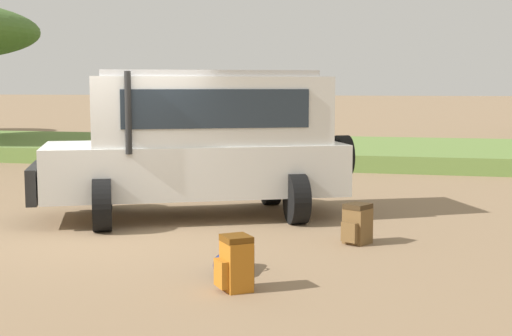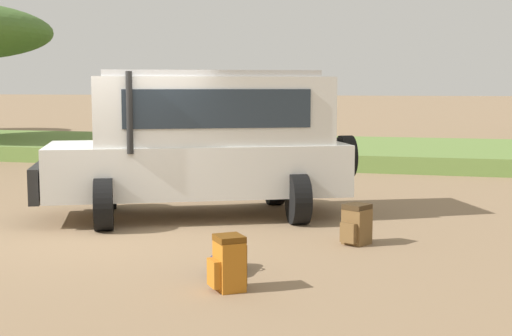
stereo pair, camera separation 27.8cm
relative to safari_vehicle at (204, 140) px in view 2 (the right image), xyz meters
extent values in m
plane|color=#8C7051|center=(-0.78, -1.69, -1.29)|extent=(320.00, 320.00, 0.00)
cube|color=olive|center=(-0.78, 10.19, -1.07)|extent=(120.00, 7.00, 0.44)
cube|color=silver|center=(-0.10, -0.04, -0.47)|extent=(5.25, 3.78, 0.84)
cube|color=silver|center=(0.13, 0.06, 0.50)|extent=(4.22, 3.22, 1.10)
cube|color=#232D38|center=(-1.26, -0.58, 0.45)|extent=(0.71, 1.44, 0.77)
cube|color=#232D38|center=(0.51, -0.76, 0.55)|extent=(2.69, 1.27, 0.60)
cube|color=#232D38|center=(-0.25, 0.88, 0.55)|extent=(2.69, 1.27, 0.60)
cube|color=#B7B7B7|center=(0.08, 0.04, 1.10)|extent=(3.83, 2.99, 0.10)
cube|color=black|center=(-2.43, -1.12, -0.64)|extent=(0.82, 1.53, 0.56)
cylinder|color=black|center=(-0.69, -1.39, 0.50)|extent=(0.10, 0.10, 1.25)
cylinder|color=black|center=(-1.07, -1.56, -0.89)|extent=(0.59, 0.84, 0.80)
cylinder|color=black|center=(-1.88, 0.20, -0.89)|extent=(0.59, 0.84, 0.80)
cylinder|color=black|center=(1.69, -0.29, -0.89)|extent=(0.59, 0.84, 0.80)
cylinder|color=black|center=(0.87, 1.47, -0.89)|extent=(0.59, 0.84, 0.80)
cylinder|color=black|center=(2.25, 1.04, -0.32)|extent=(0.51, 0.76, 0.74)
cube|color=#B26619|center=(1.72, -4.13, -1.03)|extent=(0.42, 0.43, 0.54)
cube|color=#B26619|center=(1.59, -4.23, -1.09)|extent=(0.22, 0.25, 0.29)
cube|color=#62380E|center=(1.72, -4.13, -0.73)|extent=(0.42, 0.42, 0.07)
cylinder|color=#62380E|center=(1.89, -4.09, -1.03)|extent=(0.04, 0.04, 0.45)
cylinder|color=#62380E|center=(1.80, -3.97, -1.03)|extent=(0.04, 0.04, 0.45)
cube|color=brown|center=(2.77, -1.51, -1.04)|extent=(0.42, 0.42, 0.50)
cube|color=brown|center=(2.68, -1.68, -1.11)|extent=(0.25, 0.19, 0.27)
cube|color=#3A2A16|center=(2.77, -1.51, -0.77)|extent=(0.42, 0.43, 0.07)
cylinder|color=#3A2A16|center=(2.92, -1.40, -1.04)|extent=(0.04, 0.04, 0.42)
cylinder|color=#3A2A16|center=(2.79, -1.33, -1.04)|extent=(0.04, 0.04, 0.42)
cylinder|color=navy|center=(1.46, -3.43, -1.15)|extent=(0.29, 0.46, 0.28)
sphere|color=navy|center=(1.46, -3.20, -1.15)|extent=(0.28, 0.28, 0.28)
sphere|color=navy|center=(1.46, -3.66, -1.15)|extent=(0.28, 0.28, 0.28)
torus|color=#121834|center=(1.46, -3.43, -0.99)|extent=(0.03, 0.16, 0.16)
camera|label=1|loc=(3.68, -11.35, 0.89)|focal=50.00mm
camera|label=2|loc=(3.95, -11.28, 0.89)|focal=50.00mm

